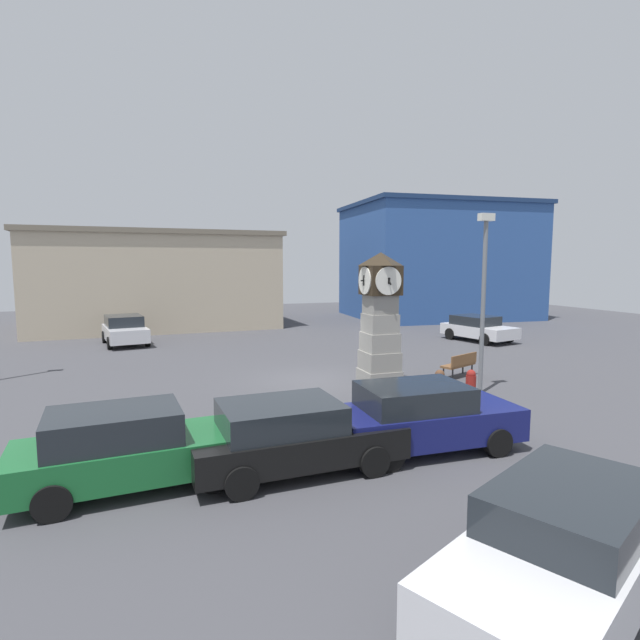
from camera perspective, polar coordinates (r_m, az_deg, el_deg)
The scene contains 15 objects.
ground_plane at distance 18.43m, azimuth -0.82°, elevation -6.92°, with size 67.49×67.49×0.00m, color #424247.
clock_tower at distance 17.04m, azimuth 6.87°, elevation -0.18°, with size 1.44×1.54×4.64m.
bollard_near_tower at distance 16.44m, azimuth 16.85°, elevation -7.10°, with size 0.32×0.32×0.97m.
bollard_mid_row at distance 15.33m, azimuth 13.49°, elevation -7.63°, with size 0.31×0.31×1.15m.
bollard_far_row at distance 14.12m, azimuth 9.74°, elevation -9.35°, with size 0.21×0.21×0.88m.
car_navy_sedan at distance 10.46m, azimuth -21.08°, elevation -13.47°, with size 4.44×2.14×1.55m.
car_near_tower at distance 10.59m, azimuth -3.31°, elevation -12.99°, with size 4.43×2.18×1.46m.
car_by_building at distance 11.87m, azimuth 11.64°, elevation -10.74°, with size 4.33×2.04×1.55m.
car_far_lot at distance 28.90m, azimuth 17.61°, elevation -0.87°, with size 2.77×4.28×1.38m.
car_silver_hatch at distance 28.24m, azimuth -21.41°, elevation -1.06°, with size 2.52×4.13×1.52m.
car_end_of_row at distance 7.37m, azimuth 26.03°, elevation -22.49°, with size 4.65×3.46×1.54m.
bench at distance 19.57m, azimuth 15.73°, elevation -4.80°, with size 1.68×1.09×0.90m.
street_lamp_near_road at distance 16.95m, azimuth 18.20°, elevation 3.25°, with size 0.50×0.24×5.85m.
warehouse_blue_far at distance 36.38m, azimuth -18.30°, elevation 4.44°, with size 16.00×11.56×6.32m.
storefront_low_left at distance 41.09m, azimuth 13.21°, elevation 6.59°, with size 14.23×11.38×8.88m.
Camera 1 is at (-5.66, -17.01, 4.29)m, focal length 28.00 mm.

